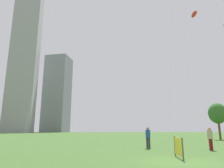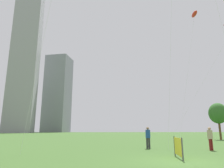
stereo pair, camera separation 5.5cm
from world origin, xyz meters
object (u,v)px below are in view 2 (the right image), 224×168
(person_standing_2, at_px, (210,137))
(kite_flying_6, at_px, (194,14))
(park_tree_0, at_px, (218,113))
(person_standing_1, at_px, (148,136))
(event_banner, at_px, (178,147))
(distant_highrise_0, at_px, (27,45))
(distant_highrise_1, at_px, (58,94))

(person_standing_2, xyz_separation_m, kite_flying_6, (8.87, 15.88, 21.45))
(person_standing_2, relative_size, kite_flying_6, 0.08)
(kite_flying_6, height_order, park_tree_0, kite_flying_6)
(person_standing_1, height_order, kite_flying_6, kite_flying_6)
(kite_flying_6, xyz_separation_m, park_tree_0, (3.11, 1.08, -18.14))
(person_standing_2, distance_m, event_banner, 6.08)
(person_standing_1, relative_size, event_banner, 0.86)
(person_standing_1, distance_m, kite_flying_6, 28.84)
(distant_highrise_0, relative_size, event_banner, 48.93)
(kite_flying_6, xyz_separation_m, event_banner, (-13.35, -19.96, -21.87))
(park_tree_0, distance_m, distant_highrise_0, 119.41)
(distant_highrise_1, bearing_deg, park_tree_0, -52.51)
(kite_flying_6, relative_size, distant_highrise_0, 0.22)
(person_standing_1, distance_m, event_banner, 6.15)
(person_standing_2, xyz_separation_m, event_banner, (-4.49, -4.08, -0.42))
(distant_highrise_0, bearing_deg, event_banner, -75.30)
(person_standing_2, bearing_deg, distant_highrise_0, -81.62)
(person_standing_2, height_order, event_banner, person_standing_2)
(person_standing_2, height_order, distant_highrise_1, distant_highrise_1)
(kite_flying_6, distance_m, distant_highrise_1, 125.06)
(distant_highrise_0, height_order, event_banner, distant_highrise_0)
(distant_highrise_1, bearing_deg, distant_highrise_0, -105.25)
(person_standing_1, height_order, person_standing_2, person_standing_1)
(person_standing_1, height_order, distant_highrise_1, distant_highrise_1)
(park_tree_0, relative_size, distant_highrise_0, 0.06)
(distant_highrise_1, xyz_separation_m, event_banner, (30.42, -137.00, -26.94))
(distant_highrise_0, bearing_deg, distant_highrise_1, 51.14)
(person_standing_1, distance_m, distant_highrise_1, 136.92)
(person_standing_2, distance_m, distant_highrise_1, 139.96)
(person_standing_1, xyz_separation_m, distant_highrise_0, (-46.26, 104.01, 52.00))
(park_tree_0, height_order, distant_highrise_1, distant_highrise_1)
(kite_flying_6, xyz_separation_m, distant_highrise_0, (-59.73, 90.18, 30.57))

